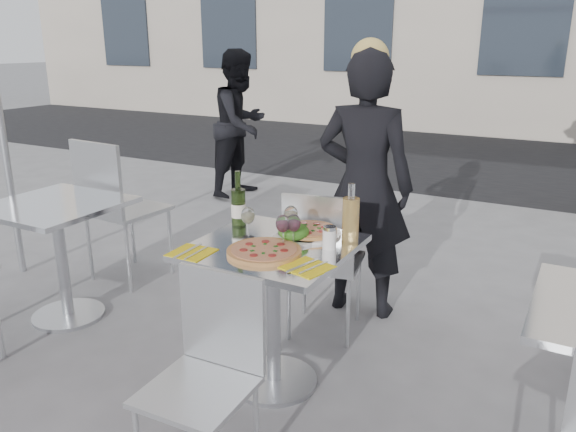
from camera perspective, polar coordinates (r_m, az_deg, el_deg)
The scene contains 21 objects.
ground at distance 2.99m, azimuth -1.43°, elevation -16.50°, with size 80.00×80.00×0.00m, color slate.
street_asphalt at distance 8.90m, azimuth 20.03°, elevation 5.49°, with size 24.00×5.00×0.00m, color black.
main_table at distance 2.73m, azimuth -1.51°, elevation -7.07°, with size 0.72×0.72×0.75m.
side_table_left at distance 3.67m, azimuth -22.26°, elevation -1.91°, with size 0.72×0.72×0.75m.
chair_far at distance 3.17m, azimuth 3.48°, elevation -3.79°, with size 0.48×0.49×0.89m.
chair_near at distance 2.24m, azimuth -8.04°, elevation -14.47°, with size 0.39×0.40×0.83m.
side_chair_lfar at distance 4.08m, azimuth -17.25°, elevation 1.56°, with size 0.51×0.52×1.04m.
woman_diner at distance 3.46m, azimuth 7.79°, elevation 2.98°, with size 0.60×0.39×1.64m, color black.
pedestrian_a at distance 6.27m, azimuth -4.81°, elevation 9.29°, with size 0.77×0.60×1.59m, color black.
pizza_near at distance 2.54m, azimuth -2.44°, elevation -3.57°, with size 0.34×0.34×0.02m.
pizza_far at distance 2.79m, azimuth 2.17°, elevation -1.56°, with size 0.32×0.32×0.03m.
salad_plate at distance 2.69m, azimuth 0.58°, elevation -1.77°, with size 0.22×0.22×0.09m.
wine_bottle at distance 2.88m, azimuth -5.06°, elevation 1.04°, with size 0.07×0.08×0.29m.
carafe at distance 2.65m, azimuth 6.38°, elevation -0.32°, with size 0.08×0.08×0.29m.
sugar_shaker at distance 2.59m, azimuth 4.24°, elevation -2.20°, with size 0.06×0.06×0.11m.
wineglass_white_a at distance 2.71m, azimuth -4.09°, elevation -0.06°, with size 0.07×0.07×0.16m.
wineglass_white_b at distance 2.72m, azimuth 0.29°, elevation 0.08°, with size 0.07×0.07×0.16m.
wineglass_red_a at distance 2.58m, azimuth -0.52°, elevation -0.90°, with size 0.07×0.07×0.16m.
wineglass_red_b at distance 2.59m, azimuth 0.56°, elevation -0.83°, with size 0.07×0.07×0.16m.
napkin_left at distance 2.59m, azimuth -9.77°, elevation -3.64°, with size 0.19×0.20×0.01m.
napkin_right at distance 2.39m, azimuth 1.98°, elevation -5.18°, with size 0.22×0.22×0.01m.
Camera 1 is at (1.25, -2.15, 1.67)m, focal length 35.00 mm.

